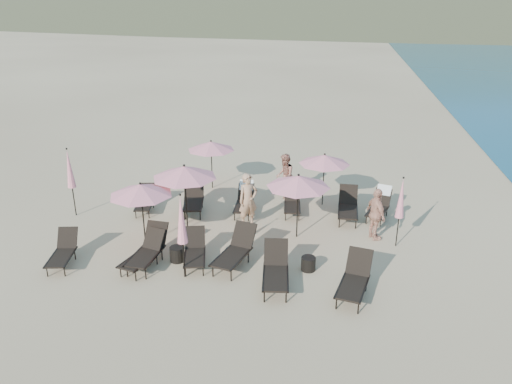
% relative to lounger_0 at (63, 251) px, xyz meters
% --- Properties ---
extents(ground, '(800.00, 800.00, 0.00)m').
position_rel_lounger_0_xyz_m(ground, '(5.15, 0.34, -0.42)').
color(ground, '#D6BA8C').
rests_on(ground, ground).
extents(lounger_0, '(0.88, 1.63, 0.89)m').
position_rel_lounger_0_xyz_m(lounger_0, '(0.00, 0.00, 0.00)').
color(lounger_0, black).
rests_on(lounger_0, ground).
extents(lounger_1, '(0.82, 1.84, 1.03)m').
position_rel_lounger_0_xyz_m(lounger_1, '(2.48, 0.42, 0.07)').
color(lounger_1, black).
rests_on(lounger_1, ground).
extents(lounger_2, '(1.02, 1.74, 0.94)m').
position_rel_lounger_0_xyz_m(lounger_2, '(2.40, 0.23, 0.02)').
color(lounger_2, black).
rests_on(lounger_2, ground).
extents(lounger_3, '(1.14, 1.95, 1.05)m').
position_rel_lounger_0_xyz_m(lounger_3, '(5.01, 0.76, 0.08)').
color(lounger_3, black).
rests_on(lounger_3, ground).
extents(lounger_4, '(0.89, 1.87, 1.04)m').
position_rel_lounger_0_xyz_m(lounger_4, '(6.31, -0.13, 0.07)').
color(lounger_4, black).
rests_on(lounger_4, ground).
extents(lounger_5, '(1.03, 1.87, 1.02)m').
position_rel_lounger_0_xyz_m(lounger_5, '(8.42, -0.26, 0.06)').
color(lounger_5, black).
rests_on(lounger_5, ground).
extents(lounger_6, '(0.82, 1.56, 0.85)m').
position_rel_lounger_0_xyz_m(lounger_6, '(0.97, 4.10, -0.02)').
color(lounger_6, black).
rests_on(lounger_6, ground).
extents(lounger_7, '(0.99, 1.85, 1.01)m').
position_rel_lounger_0_xyz_m(lounger_7, '(2.73, 4.37, 0.05)').
color(lounger_7, black).
rests_on(lounger_7, ground).
extents(lounger_8, '(1.06, 1.78, 0.96)m').
position_rel_lounger_0_xyz_m(lounger_8, '(2.67, 4.40, 0.03)').
color(lounger_8, black).
rests_on(lounger_8, ground).
extents(lounger_9, '(0.67, 1.64, 1.01)m').
position_rel_lounger_0_xyz_m(lounger_9, '(4.57, 4.60, 0.06)').
color(lounger_9, black).
rests_on(lounger_9, ground).
extents(lounger_10, '(0.71, 1.54, 0.86)m').
position_rel_lounger_0_xyz_m(lounger_10, '(6.30, 4.77, -0.01)').
color(lounger_10, black).
rests_on(lounger_10, ground).
extents(lounger_11, '(0.68, 1.76, 1.01)m').
position_rel_lounger_0_xyz_m(lounger_11, '(8.28, 4.61, 0.05)').
color(lounger_11, black).
rests_on(lounger_11, ground).
extents(lounger_12, '(1.02, 1.70, 1.00)m').
position_rel_lounger_0_xyz_m(lounger_12, '(9.40, 4.94, 0.06)').
color(lounger_12, black).
rests_on(lounger_12, ground).
extents(lounger_13, '(0.96, 1.67, 0.91)m').
position_rel_lounger_0_xyz_m(lounger_13, '(3.82, 0.65, 0.01)').
color(lounger_13, black).
rests_on(lounger_13, ground).
extents(umbrella_open_0, '(1.96, 1.96, 2.11)m').
position_rel_lounger_0_xyz_m(umbrella_open_0, '(1.92, 1.56, 1.45)').
color(umbrella_open_0, black).
rests_on(umbrella_open_0, ground).
extents(umbrella_open_1, '(2.14, 2.14, 2.30)m').
position_rel_lounger_0_xyz_m(umbrella_open_1, '(2.91, 2.89, 1.62)').
color(umbrella_open_1, black).
rests_on(umbrella_open_1, ground).
extents(umbrella_open_2, '(2.04, 2.04, 2.20)m').
position_rel_lounger_0_xyz_m(umbrella_open_2, '(6.63, 2.87, 1.53)').
color(umbrella_open_2, black).
rests_on(umbrella_open_2, ground).
extents(umbrella_open_3, '(1.89, 1.89, 2.03)m').
position_rel_lounger_0_xyz_m(umbrella_open_3, '(2.82, 6.74, 1.38)').
color(umbrella_open_3, black).
rests_on(umbrella_open_3, ground).
extents(umbrella_open_4, '(1.89, 1.89, 2.03)m').
position_rel_lounger_0_xyz_m(umbrella_open_4, '(7.35, 5.69, 1.38)').
color(umbrella_open_4, black).
rests_on(umbrella_open_4, ground).
extents(umbrella_closed_0, '(0.30, 0.30, 2.54)m').
position_rel_lounger_0_xyz_m(umbrella_closed_0, '(3.73, -0.13, 1.35)').
color(umbrella_closed_0, black).
rests_on(umbrella_closed_0, ground).
extents(umbrella_closed_1, '(0.27, 0.27, 2.33)m').
position_rel_lounger_0_xyz_m(umbrella_closed_1, '(9.79, 2.74, 1.21)').
color(umbrella_closed_1, black).
rests_on(umbrella_closed_1, ground).
extents(umbrella_closed_2, '(0.30, 0.30, 2.53)m').
position_rel_lounger_0_xyz_m(umbrella_closed_2, '(-1.37, 3.28, 1.34)').
color(umbrella_closed_2, black).
rests_on(umbrella_closed_2, ground).
extents(side_table_0, '(0.44, 0.44, 0.45)m').
position_rel_lounger_0_xyz_m(side_table_0, '(3.25, 0.70, -0.19)').
color(side_table_0, black).
rests_on(side_table_0, ground).
extents(side_table_1, '(0.42, 0.42, 0.41)m').
position_rel_lounger_0_xyz_m(side_table_1, '(7.15, 0.80, -0.21)').
color(side_table_1, black).
rests_on(side_table_1, ground).
extents(beachgoer_a, '(0.82, 0.76, 1.88)m').
position_rel_lounger_0_xyz_m(beachgoer_a, '(4.91, 3.45, 0.52)').
color(beachgoer_a, tan).
rests_on(beachgoer_a, ground).
extents(beachgoer_b, '(0.75, 0.91, 1.73)m').
position_rel_lounger_0_xyz_m(beachgoer_b, '(5.85, 6.27, 0.45)').
color(beachgoer_b, '#AF6F5A').
rests_on(beachgoer_b, ground).
extents(beachgoer_c, '(0.83, 1.10, 1.74)m').
position_rel_lounger_0_xyz_m(beachgoer_c, '(9.13, 3.13, 0.45)').
color(beachgoer_c, tan).
rests_on(beachgoer_c, ground).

